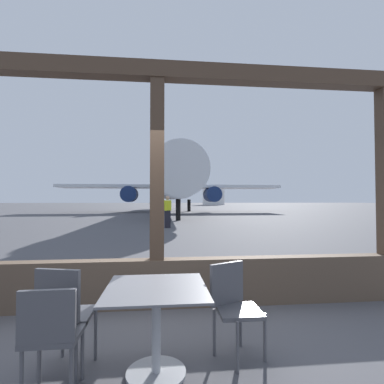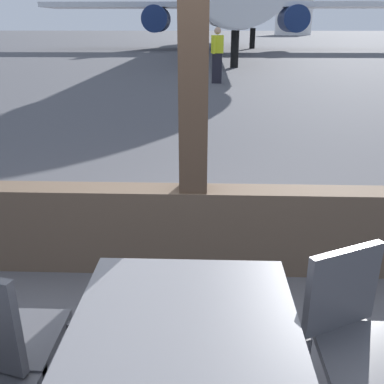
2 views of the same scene
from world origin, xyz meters
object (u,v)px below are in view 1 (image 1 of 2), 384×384
Objects in this scene: dining_table at (156,320)px; ground_crew_worker at (168,211)px; cafe_chair_window_left at (233,301)px; cafe_chair_aisle_left at (51,331)px; cafe_chair_window_right at (64,309)px; fuel_storage_tank at (213,195)px; airplane at (172,184)px.

dining_table is 0.50× the size of ground_crew_worker.
cafe_chair_window_left reaches higher than cafe_chair_aisle_left.
fuel_storage_tank is at bearing 78.86° from cafe_chair_window_right.
cafe_chair_window_left is 87.91m from fuel_storage_tank.
dining_table is at bearing -100.61° from fuel_storage_tank.
dining_table is 0.79m from cafe_chair_window_left.
cafe_chair_window_left is at bearing -100.16° from fuel_storage_tank.
airplane is at bearing 89.12° from cafe_chair_window_left.
dining_table is 13.16m from ground_crew_worker.
cafe_chair_window_left is 1.61m from cafe_chair_aisle_left.
cafe_chair_window_left is at bearing 18.02° from cafe_chair_aisle_left.
ground_crew_worker is (-0.89, -19.50, -2.61)m from airplane.
dining_table is at bearing 17.82° from cafe_chair_aisle_left.
cafe_chair_aisle_left reaches higher than dining_table.
ground_crew_worker is at bearing 91.73° from cafe_chair_window_left.
fuel_storage_tank reaches higher than cafe_chair_window_right.
cafe_chair_window_left is 1.56m from cafe_chair_window_right.
dining_table is 1.00× the size of cafe_chair_aisle_left.
ground_crew_worker reaches higher than cafe_chair_window_left.
cafe_chair_window_left is 0.02× the size of airplane.
dining_table is 0.99× the size of cafe_chair_window_left.
airplane reaches higher than ground_crew_worker.
cafe_chair_aisle_left is (-0.78, -0.25, 0.06)m from dining_table.
ground_crew_worker reaches higher than cafe_chair_aisle_left.
cafe_chair_aisle_left is 33.10m from airplane.
cafe_chair_window_right is at bearing -93.61° from airplane.
cafe_chair_window_right is 0.03× the size of airplane.
cafe_chair_window_right reaches higher than cafe_chair_aisle_left.
ground_crew_worker is 75.32m from fuel_storage_tank.
cafe_chair_aisle_left is at bearing -93.53° from airplane.
fuel_storage_tank is at bearing 78.92° from cafe_chair_aisle_left.
cafe_chair_aisle_left is (-1.53, -0.50, 0.00)m from cafe_chair_window_left.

